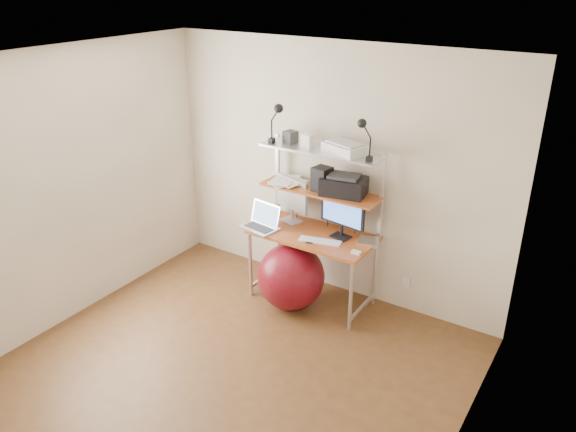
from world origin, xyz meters
name	(u,v)px	position (x,y,z in m)	size (l,w,h in m)	color
room	(214,243)	(0.00, 0.00, 1.25)	(3.60, 3.60, 3.60)	brown
computer_desk	(316,211)	(0.00, 1.50, 0.96)	(1.20, 0.60, 1.57)	#B74B23
wall_outlet	(406,282)	(0.85, 1.79, 0.30)	(0.08, 0.01, 0.12)	silver
monitor_silver	(292,197)	(-0.33, 1.59, 1.00)	(0.43, 0.21, 0.49)	#AAAAAE
monitor_black	(342,213)	(0.26, 1.53, 0.98)	(0.48, 0.16, 0.48)	black
laptop	(262,223)	(-0.48, 1.29, 0.79)	(0.39, 0.33, 0.31)	silver
keyboard	(320,241)	(0.14, 1.33, 0.75)	(0.40, 0.11, 0.01)	silver
mouse	(356,252)	(0.54, 1.29, 0.75)	(0.09, 0.05, 0.02)	silver
mac_mini	(368,242)	(0.54, 1.54, 0.76)	(0.18, 0.18, 0.03)	silver
phone	(310,240)	(0.06, 1.30, 0.74)	(0.07, 0.12, 0.01)	black
printer	(344,185)	(0.24, 1.58, 1.24)	(0.44, 0.34, 0.19)	black
nas_cube	(322,179)	(0.02, 1.55, 1.27)	(0.16, 0.16, 0.23)	black
red_box	(330,192)	(0.14, 1.51, 1.17)	(0.16, 0.11, 0.04)	#B21C20
scanner	(345,148)	(0.24, 1.58, 1.60)	(0.43, 0.35, 0.10)	silver
box_white	(308,141)	(-0.13, 1.55, 1.61)	(0.11, 0.09, 0.12)	silver
box_grey	(290,137)	(-0.35, 1.59, 1.61)	(0.11, 0.11, 0.11)	#303033
clip_lamp_left	(277,115)	(-0.42, 1.48, 1.83)	(0.15, 0.09, 0.39)	black
clip_lamp_right	(364,130)	(0.46, 1.48, 1.82)	(0.15, 0.08, 0.36)	black
exercise_ball	(291,277)	(-0.11, 1.23, 0.33)	(0.66, 0.66, 0.66)	maroon
paper_stack	(286,181)	(-0.37, 1.56, 1.17)	(0.37, 0.43, 0.03)	white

